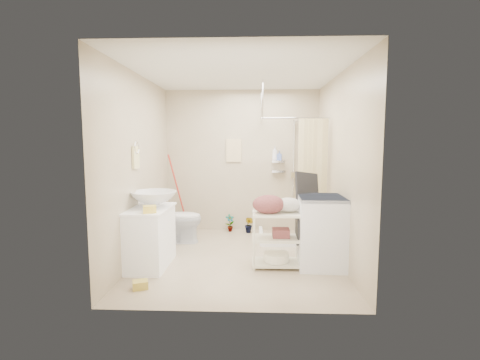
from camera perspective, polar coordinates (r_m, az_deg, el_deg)
The scene contains 23 objects.
floor at distance 5.12m, azimuth -0.27°, elevation -12.62°, with size 3.20×3.20×0.00m, color tan.
ceiling at distance 4.93m, azimuth -0.29°, elevation 17.26°, with size 2.80×3.20×0.04m, color silver.
wall_back at distance 6.45m, azimuth 0.33°, elevation 3.11°, with size 2.80×0.04×2.60m, color #BEB093.
wall_front at distance 3.27m, azimuth -1.48°, elevation -0.09°, with size 2.80×0.04×2.60m, color #BEB093.
wall_left at distance 5.11m, azimuth -16.16°, elevation 2.00°, with size 0.04×3.20×2.60m, color #BEB093.
wall_right at distance 5.00m, azimuth 15.98°, elevation 1.91°, with size 0.04×3.20×2.60m, color #BEB093.
vanity at distance 4.85m, azimuth -14.46°, elevation -9.04°, with size 0.50×0.90×0.79m, color white.
sink at distance 4.83m, azimuth -13.96°, elevation -3.03°, with size 0.61×0.61×0.21m, color silver.
counter_basket at distance 4.44m, azimuth -14.61°, elevation -4.66°, with size 0.16×0.12×0.09m, color yellow.
floor_basket at distance 4.26m, azimuth -16.06°, elevation -15.96°, with size 0.24×0.19×0.13m, color gold.
toilet at distance 5.86m, azimuth -10.23°, elevation -6.21°, with size 0.45×0.79×0.80m, color silver.
mop at distance 6.50m, azimuth -10.31°, elevation -2.20°, with size 0.14×0.14×1.42m, color red, non-canonical shape.
potted_plant_a at distance 6.49m, azimuth -1.67°, elevation -7.07°, with size 0.17×0.11×0.32m, color #9A502B.
potted_plant_b at distance 6.39m, azimuth 1.50°, elevation -7.36°, with size 0.17×0.13×0.30m, color brown.
hanging_towel at distance 6.43m, azimuth -1.02°, elevation 4.88°, with size 0.28×0.03×0.42m, color beige.
towel_ring at distance 4.91m, azimuth -16.73°, elevation 3.79°, with size 0.04×0.22×0.34m, color #F2E799, non-canonical shape.
tp_holder at distance 5.22m, azimuth -15.38°, elevation -4.32°, with size 0.08×0.12×0.14m, color white, non-canonical shape.
shower at distance 5.96m, azimuth 8.35°, elevation 0.35°, with size 1.10×1.10×2.10m, color white, non-canonical shape.
shampoo_bottle_a at distance 6.39m, azimuth 5.74°, elevation 4.38°, with size 0.10×0.10×0.26m, color white.
shampoo_bottle_b at distance 6.37m, azimuth 6.48°, elevation 3.99°, with size 0.08×0.08×0.18m, color #5068B9.
washing_machine at distance 4.81m, azimuth 13.42°, elevation -8.20°, with size 0.64×0.67×0.94m, color silver.
laundry_rack at distance 4.68m, azimuth 6.04°, elevation -8.86°, with size 0.64×0.38×0.88m, color beige, non-canonical shape.
ironing_board at distance 4.92m, azimuth 11.17°, elevation -5.80°, with size 0.36×0.11×1.28m, color black, non-canonical shape.
Camera 1 is at (0.21, -4.84, 1.67)m, focal length 26.00 mm.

